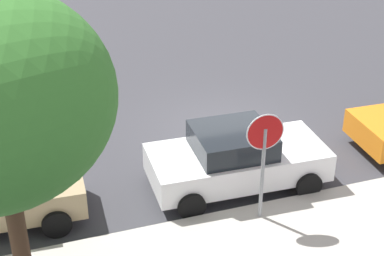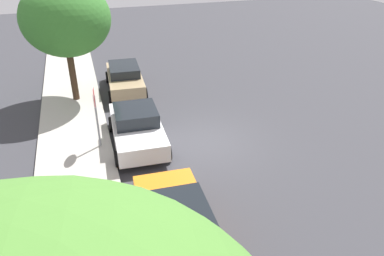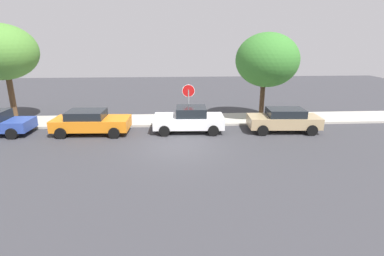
% 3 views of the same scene
% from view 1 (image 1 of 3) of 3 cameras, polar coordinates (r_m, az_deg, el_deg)
% --- Properties ---
extents(ground_plane, '(60.00, 60.00, 0.00)m').
position_cam_1_polar(ground_plane, '(16.86, 2.77, -0.13)').
color(ground_plane, '#38383D').
extents(sidewalk_curb, '(32.00, 2.87, 0.14)m').
position_cam_1_polar(sidewalk_curb, '(12.89, 11.40, -10.47)').
color(sidewalk_curb, '#B2ADA3').
rests_on(sidewalk_curb, ground_plane).
extents(stop_sign, '(0.82, 0.08, 2.66)m').
position_cam_1_polar(stop_sign, '(12.30, 7.00, -2.07)').
color(stop_sign, gray).
rests_on(stop_sign, ground_plane).
extents(parked_car_white, '(4.27, 2.23, 1.53)m').
position_cam_1_polar(parked_car_white, '(14.04, 4.31, -2.91)').
color(parked_car_white, white).
rests_on(parked_car_white, ground_plane).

